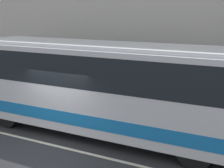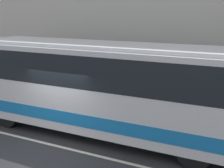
{
  "view_description": "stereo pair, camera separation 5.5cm",
  "coord_description": "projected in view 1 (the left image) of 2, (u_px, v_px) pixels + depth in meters",
  "views": [
    {
      "loc": [
        6.45,
        -7.99,
        4.55
      ],
      "look_at": [
        1.45,
        1.75,
        1.97
      ],
      "focal_mm": 50.0,
      "sensor_mm": 36.0,
      "label": 1
    },
    {
      "loc": [
        6.5,
        -7.96,
        4.55
      ],
      "look_at": [
        1.45,
        1.75,
        1.97
      ],
      "focal_mm": 50.0,
      "sensor_mm": 36.0,
      "label": 2
    }
  ],
  "objects": [
    {
      "name": "lane_stripe",
      "position": [
        52.0,
        145.0,
        10.83
      ],
      "size": [
        54.0,
        0.14,
        0.01
      ],
      "color": "beige",
      "rests_on": "ground_plane"
    },
    {
      "name": "sidewalk",
      "position": [
        118.0,
        105.0,
        15.29
      ],
      "size": [
        60.0,
        2.33,
        0.13
      ],
      "color": "gray",
      "rests_on": "ground_plane"
    },
    {
      "name": "ground_plane",
      "position": [
        52.0,
        145.0,
        10.83
      ],
      "size": [
        60.0,
        60.0,
        0.0
      ],
      "primitive_type": "plane",
      "color": "#2D2D30"
    },
    {
      "name": "transit_bus",
      "position": [
        93.0,
        83.0,
        11.62
      ],
      "size": [
        11.43,
        2.61,
        3.42
      ],
      "color": "silver",
      "rests_on": "ground_plane"
    }
  ]
}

